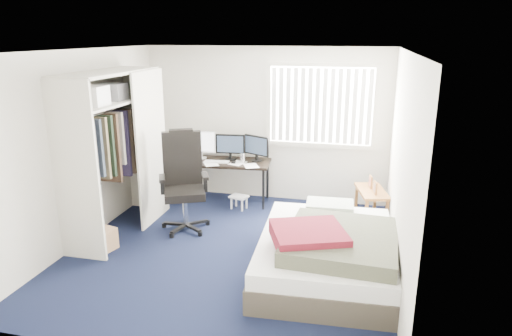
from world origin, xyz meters
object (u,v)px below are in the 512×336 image
at_px(desk, 227,158).
at_px(bed, 328,251).
at_px(nightstand, 372,194).
at_px(office_chair, 184,191).

height_order(desk, bed, desk).
bearing_deg(desk, bed, -48.30).
xyz_separation_m(nightstand, bed, (-0.49, -1.66, -0.15)).
height_order(office_chair, bed, office_chair).
relative_size(desk, bed, 0.68).
height_order(desk, office_chair, office_chair).
bearing_deg(desk, nightstand, -9.60).
bearing_deg(office_chair, desk, 76.21).
bearing_deg(bed, desk, 131.70).
distance_m(desk, nightstand, 2.36).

